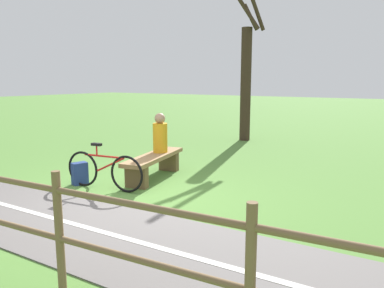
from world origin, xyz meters
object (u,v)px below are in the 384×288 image
object	(u,v)px
person_seated	(160,135)
bicycle	(104,170)
bench	(154,162)
tree_by_path	(246,78)
backpack	(80,174)

from	to	relation	value
person_seated	bicycle	size ratio (longest dim) A/B	0.50
bench	bicycle	xyz separation A→B (m)	(1.12, -0.29, 0.01)
bench	person_seated	world-z (taller)	person_seated
bicycle	tree_by_path	bearing A→B (deg)	83.31
person_seated	tree_by_path	xyz separation A→B (m)	(-5.26, -0.46, 1.21)
tree_by_path	bicycle	bearing A→B (deg)	2.05
bicycle	backpack	world-z (taller)	bicycle
bicycle	backpack	xyz separation A→B (m)	(0.02, -0.66, -0.15)
tree_by_path	person_seated	bearing A→B (deg)	5.00
tree_by_path	bench	bearing A→B (deg)	5.39
backpack	tree_by_path	bearing A→B (deg)	176.42
person_seated	tree_by_path	size ratio (longest dim) A/B	0.17
person_seated	tree_by_path	distance (m)	5.41
bench	tree_by_path	bearing A→B (deg)	173.37
person_seated	tree_by_path	world-z (taller)	tree_by_path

